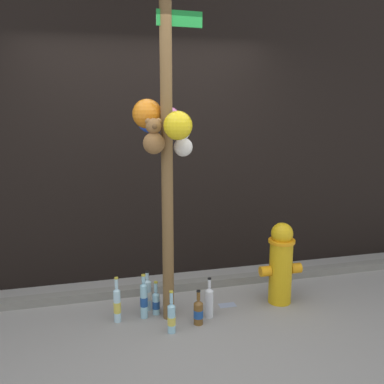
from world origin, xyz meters
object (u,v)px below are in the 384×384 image
object	(u,v)px
bottle_0	(198,312)
bottle_2	(169,298)
bottle_4	(148,294)
bottle_6	(156,302)
memorial_post	(163,110)
bottle_7	(144,299)
bottle_3	(117,304)
fire_hydrant	(281,263)
bottle_1	(209,301)
bottle_5	(172,317)

from	to	relation	value
bottle_0	bottle_2	distance (m)	0.34
bottle_4	bottle_6	distance (m)	0.12
memorial_post	bottle_7	bearing A→B (deg)	168.43
bottle_3	fire_hydrant	bearing A→B (deg)	-0.21
bottle_0	bottle_1	xyz separation A→B (m)	(0.13, 0.10, 0.03)
memorial_post	bottle_7	world-z (taller)	memorial_post
memorial_post	bottle_0	size ratio (longest dim) A/B	10.04
bottle_2	bottle_4	distance (m)	0.20
bottle_5	bottle_6	bearing A→B (deg)	100.56
bottle_0	bottle_7	size ratio (longest dim) A/B	0.77
memorial_post	bottle_0	world-z (taller)	memorial_post
memorial_post	bottle_5	world-z (taller)	memorial_post
memorial_post	bottle_4	distance (m)	1.65
bottle_1	bottle_2	world-z (taller)	bottle_1
bottle_1	bottle_6	xyz separation A→B (m)	(-0.44, 0.17, -0.03)
bottle_1	bottle_2	bearing A→B (deg)	151.57
bottle_0	bottle_5	xyz separation A→B (m)	(-0.25, -0.08, 0.02)
bottle_7	bottle_2	bearing A→B (deg)	9.99
bottle_5	memorial_post	bearing A→B (deg)	89.05
memorial_post	bottle_0	distance (m)	1.70
fire_hydrant	bottle_6	bearing A→B (deg)	177.23
bottle_0	bottle_6	world-z (taller)	same
bottle_4	bottle_7	xyz separation A→B (m)	(-0.05, -0.14, 0.02)
fire_hydrant	bottle_3	size ratio (longest dim) A/B	1.92
fire_hydrant	bottle_6	distance (m)	1.20
bottle_3	bottle_7	size ratio (longest dim) A/B	1.01
bottle_1	bottle_7	world-z (taller)	bottle_7
fire_hydrant	bottle_5	size ratio (longest dim) A/B	2.14
bottle_0	bottle_4	xyz separation A→B (m)	(-0.37, 0.37, 0.04)
bottle_0	bottle_2	size ratio (longest dim) A/B	0.91
bottle_0	bottle_3	distance (m)	0.70
bottle_0	bottle_3	world-z (taller)	bottle_3
bottle_2	bottle_1	bearing A→B (deg)	-28.43
memorial_post	bottle_3	bearing A→B (deg)	176.46
bottle_7	bottle_1	bearing A→B (deg)	-13.50
memorial_post	bottle_4	bearing A→B (deg)	125.68
fire_hydrant	bottle_0	xyz separation A→B (m)	(-0.85, -0.22, -0.28)
bottle_6	bottle_7	world-z (taller)	bottle_7
memorial_post	bottle_5	distance (m)	1.67
bottle_2	memorial_post	bearing A→B (deg)	-122.28
bottle_1	bottle_5	world-z (taller)	bottle_1
bottle_0	bottle_1	world-z (taller)	bottle_1
bottle_5	bottle_6	xyz separation A→B (m)	(-0.07, 0.35, -0.02)
fire_hydrant	bottle_1	xyz separation A→B (m)	(-0.73, -0.12, -0.24)
bottle_1	bottle_3	world-z (taller)	bottle_3
fire_hydrant	bottle_4	distance (m)	1.26
bottle_0	memorial_post	bearing A→B (deg)	141.30
bottle_5	bottle_2	bearing A→B (deg)	81.27
bottle_5	bottle_7	xyz separation A→B (m)	(-0.18, 0.31, 0.04)
bottle_4	bottle_6	bearing A→B (deg)	-60.16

